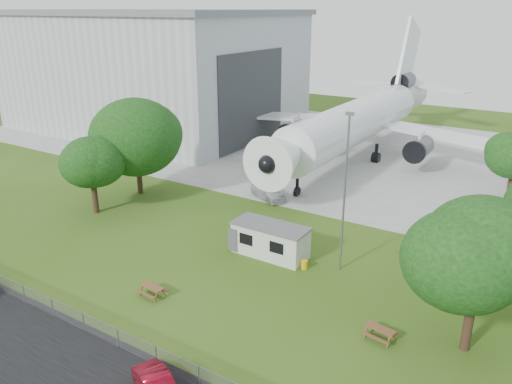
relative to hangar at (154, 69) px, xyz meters
The scene contains 16 objects.
ground 53.16m from the hangar, 43.47° to the right, with size 160.00×160.00×0.00m, color #4D6D23.
asphalt_strip 62.70m from the hangar, 52.23° to the right, with size 120.00×8.00×0.02m, color black.
concrete_apron 39.17m from the hangar, ahead, with size 120.00×46.00×0.03m, color #B7B7B2.
hangar is the anchor object (origin of this frame).
airliner 36.21m from the hangar, ahead, with size 46.36×47.73×17.69m.
site_cabin 51.40m from the hangar, 37.11° to the right, with size 6.75×2.72×2.62m.
picnic_west 55.29m from the hangar, 47.65° to the right, with size 1.80×1.50×0.76m, color brown, non-canonical shape.
picnic_east 63.94m from the hangar, 35.25° to the right, with size 1.80×1.50×0.76m, color brown, non-canonical shape.
fence 60.00m from the hangar, 50.15° to the right, with size 58.00×0.04×1.30m, color gray.
lamp_mast 55.06m from the hangar, 32.84° to the right, with size 0.16×0.16×12.00m, color slate.
tree_west_big 33.58m from the hangar, 50.44° to the right, with size 9.51×9.51×10.85m.
tree_west_small 38.77m from the hangar, 56.10° to the right, with size 6.29×6.29×8.40m.
tree_east_front 66.15m from the hangar, 31.74° to the right, with size 6.72×6.72×9.14m.
car_ne_hatch 57.52m from the hangar, 25.14° to the right, with size 1.88×4.66×1.59m, color black.
car_ne_sedan 58.86m from the hangar, 23.83° to the right, with size 1.36×3.90×1.29m, color black.
car_apron_van 40.10m from the hangar, 30.41° to the right, with size 1.93×4.74×1.38m, color silver.
Camera 1 is at (20.82, -25.77, 18.78)m, focal length 35.00 mm.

